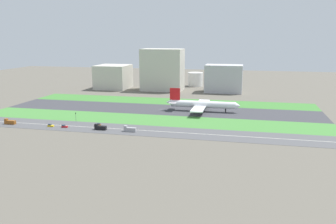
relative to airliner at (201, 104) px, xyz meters
name	(u,v)px	position (x,y,z in m)	size (l,w,h in m)	color
ground_plane	(161,109)	(-36.50, 0.00, -6.23)	(800.00, 800.00, 0.00)	#5B564C
runway	(161,109)	(-36.50, 0.00, -6.18)	(280.00, 46.00, 0.10)	#38383D
grass_median_north	(170,101)	(-36.50, 41.00, -6.18)	(280.00, 36.00, 0.10)	#3D7A33
grass_median_south	(148,120)	(-36.50, -41.00, -6.18)	(280.00, 36.00, 0.10)	#427F38
highway	(135,130)	(-36.50, -73.00, -6.18)	(280.00, 28.00, 0.10)	#4C4C4F
highway_centerline	(135,130)	(-36.50, -73.00, -6.13)	(266.00, 0.50, 0.01)	silver
airliner	(201,104)	(0.00, 0.00, 0.00)	(65.00, 56.00, 19.70)	white
truck_0	(10,122)	(-132.86, -78.00, -4.56)	(8.40, 2.50, 4.00)	brown
car_1	(64,126)	(-88.14, -78.00, -5.31)	(4.40, 1.80, 2.00)	#B2191E
car_2	(98,125)	(-66.63, -68.00, -5.31)	(4.40, 1.80, 2.00)	brown
car_0	(51,125)	(-99.19, -78.00, -5.31)	(4.40, 1.80, 2.00)	yellow
truck_1	(100,128)	(-60.49, -78.00, -4.56)	(8.40, 2.50, 4.00)	black
truck_2	(130,129)	(-38.70, -78.00, -4.56)	(8.40, 2.50, 4.00)	#99999E
traffic_light	(76,116)	(-88.33, -60.01, -1.94)	(0.36, 0.50, 7.20)	#4C4C51
terminal_building	(113,77)	(-126.50, 114.00, 8.42)	(38.86, 39.87, 29.31)	beige
hangar_building	(163,70)	(-62.68, 114.00, 18.68)	(48.87, 31.86, 49.82)	beige
office_tower	(224,79)	(10.93, 114.00, 9.80)	(42.94, 26.62, 32.06)	#B2B2B7
fuel_tank_west	(195,79)	(-29.21, 159.00, 2.74)	(19.29, 19.29, 17.95)	silver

